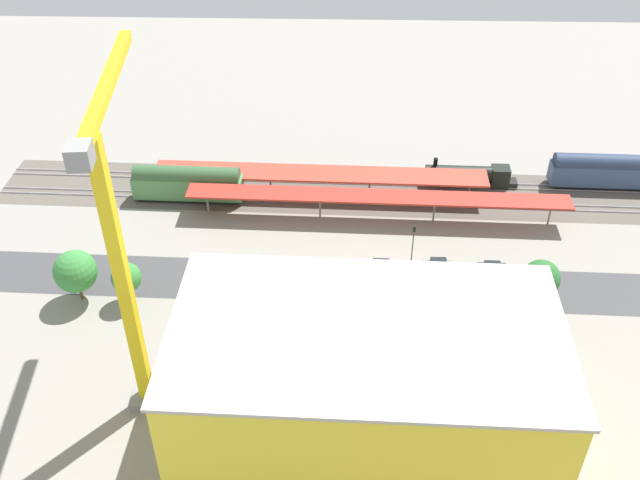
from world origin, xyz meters
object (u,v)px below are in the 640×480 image
box_truck_2 (336,328)px  street_tree_0 (541,278)px  locomotive (472,176)px  freight_coach_far (188,183)px  passenger_coach (609,170)px  box_truck_0 (395,333)px  parked_car_1 (438,265)px  street_tree_1 (209,276)px  parked_car_2 (381,267)px  platform_canopy_near (378,197)px  platform_canopy_far (320,174)px  parked_car_3 (327,267)px  tower_crane (120,240)px  street_tree_2 (75,271)px  parked_car_0 (492,268)px  box_truck_1 (416,329)px  street_tree_3 (126,278)px  construction_building (364,389)px  parked_car_4 (274,265)px  traffic_light (413,239)px

box_truck_2 → street_tree_0: bearing=-167.6°
locomotive → freight_coach_far: 47.01m
passenger_coach → box_truck_0: (37.20, 37.70, -1.39)m
parked_car_1 → street_tree_1: street_tree_1 is taller
parked_car_1 → parked_car_2: (8.26, 0.65, 0.06)m
locomotive → box_truck_0: size_ratio=1.81×
platform_canopy_near → platform_canopy_far: size_ratio=1.09×
parked_car_3 → tower_crane: bearing=47.0°
tower_crane → street_tree_0: bearing=-163.3°
parked_car_1 → parked_car_3: parked_car_3 is taller
street_tree_1 → tower_crane: bearing=70.3°
parked_car_2 → street_tree_2: 41.83m
locomotive → street_tree_0: (-4.11, 31.07, 3.97)m
passenger_coach → street_tree_1: 68.97m
freight_coach_far → parked_car_0: size_ratio=4.30×
box_truck_1 → parked_car_1: bearing=-107.1°
parked_car_0 → street_tree_2: street_tree_2 is taller
tower_crane → parked_car_2: bearing=-141.7°
locomotive → tower_crane: (44.34, 45.61, 20.18)m
parked_car_2 → passenger_coach: bearing=-148.8°
box_truck_2 → street_tree_3: street_tree_3 is taller
locomotive → parked_car_2: bearing=55.4°
construction_building → street_tree_3: size_ratio=6.16×
parked_car_4 → construction_building: bearing=112.3°
tower_crane → street_tree_2: bearing=-50.0°
parked_car_2 → box_truck_2: box_truck_2 is taller
parked_car_3 → box_truck_2: size_ratio=0.57×
passenger_coach → parked_car_4: 58.54m
platform_canopy_near → box_truck_2: 27.11m
street_tree_1 → street_tree_3: street_tree_1 is taller
platform_canopy_near → street_tree_0: bearing=134.8°
locomotive → box_truck_2: size_ratio=1.80×
tower_crane → street_tree_3: tower_crane is taller
parked_car_3 → parked_car_1: bearing=-176.5°
box_truck_2 → street_tree_3: size_ratio=1.37×
parked_car_2 → street_tree_2: bearing=9.9°
freight_coach_far → tower_crane: 44.00m
parked_car_0 → street_tree_3: (50.09, 7.65, 3.50)m
parked_car_2 → box_truck_2: bearing=65.3°
parked_car_3 → street_tree_1: street_tree_1 is taller
box_truck_2 → street_tree_2: 35.47m
parked_car_1 → parked_car_4: size_ratio=0.91×
box_truck_0 → traffic_light: (-3.22, -16.09, 2.71)m
parked_car_3 → box_truck_1: box_truck_1 is taller
passenger_coach → street_tree_1: street_tree_1 is taller
street_tree_1 → traffic_light: size_ratio=1.06×
parked_car_2 → box_truck_2: 15.01m
street_tree_0 → traffic_light: street_tree_0 is taller
freight_coach_far → construction_building: construction_building is taller
tower_crane → parked_car_0: bearing=-153.0°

